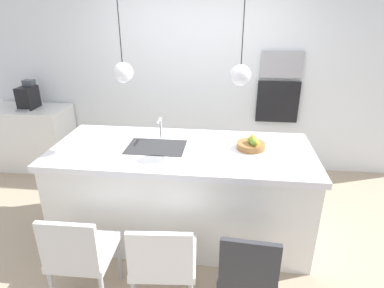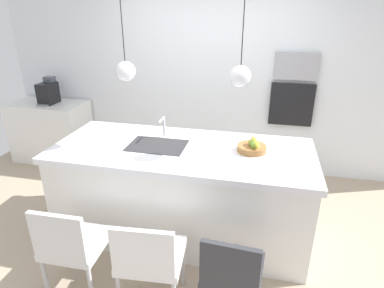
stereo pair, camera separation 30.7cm
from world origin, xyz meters
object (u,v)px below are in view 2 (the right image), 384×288
object	(u,v)px
chair_near	(72,244)
chair_far	(232,273)
microwave	(296,66)
oven	(291,104)
coffee_machine	(48,93)
chair_middle	(149,257)
fruit_bowl	(252,147)

from	to	relation	value
chair_near	chair_far	size ratio (longest dim) A/B	1.04
chair_near	microwave	bearing A→B (deg)	56.26
oven	chair_far	world-z (taller)	oven
microwave	coffee_machine	bearing A→B (deg)	-175.05
microwave	chair_far	distance (m)	2.82
chair_near	chair_middle	xyz separation A→B (m)	(0.63, 0.00, -0.00)
coffee_machine	microwave	xyz separation A→B (m)	(3.43, 0.30, 0.46)
fruit_bowl	chair_middle	size ratio (longest dim) A/B	0.32
chair_near	chair_middle	world-z (taller)	chair_near
oven	microwave	bearing A→B (deg)	0.00
microwave	chair_middle	size ratio (longest dim) A/B	0.64
fruit_bowl	chair_middle	world-z (taller)	fruit_bowl
oven	chair_far	distance (m)	2.67
fruit_bowl	microwave	xyz separation A→B (m)	(0.43, 1.51, 0.51)
oven	chair_middle	distance (m)	2.84
coffee_machine	chair_middle	xyz separation A→B (m)	(2.34, -2.28, -0.56)
fruit_bowl	chair_far	bearing A→B (deg)	-92.35
microwave	chair_near	distance (m)	3.26
chair_middle	chair_far	size ratio (longest dim) A/B	1.01
coffee_machine	oven	world-z (taller)	oven
fruit_bowl	coffee_machine	world-z (taller)	coffee_machine
coffee_machine	oven	xyz separation A→B (m)	(3.43, 0.30, -0.04)
chair_middle	chair_far	world-z (taller)	chair_middle
chair_middle	oven	bearing A→B (deg)	67.10
chair_near	chair_far	world-z (taller)	chair_near
microwave	chair_middle	world-z (taller)	microwave
coffee_machine	microwave	world-z (taller)	microwave
coffee_machine	microwave	distance (m)	3.48
chair_near	coffee_machine	bearing A→B (deg)	126.83
chair_near	chair_far	xyz separation A→B (m)	(1.25, 0.00, -0.02)
oven	chair_far	xyz separation A→B (m)	(-0.47, -2.58, -0.53)
chair_far	chair_middle	bearing A→B (deg)	179.94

